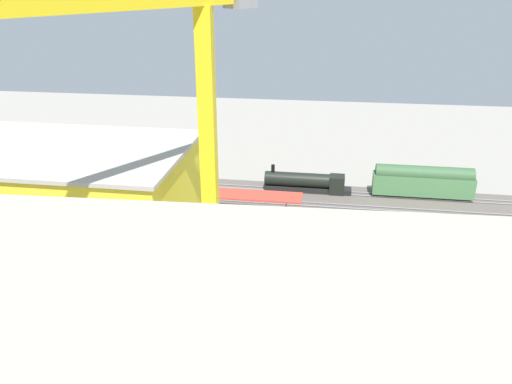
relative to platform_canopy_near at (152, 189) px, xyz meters
name	(u,v)px	position (x,y,z in m)	size (l,w,h in m)	color
ground_plane	(216,242)	(-13.55, 10.52, -3.86)	(199.42, 199.42, 0.00)	gray
rail_bed	(237,194)	(-13.55, -9.02, -3.86)	(124.64, 14.17, 0.01)	#5B544C
street_asphalt	(210,254)	(-13.55, 14.30, -3.86)	(124.64, 9.00, 0.01)	#424244
track_rails	(237,193)	(-13.55, -9.02, -3.68)	(124.63, 9.42, 0.12)	#9E9EA8
platform_canopy_near	(152,189)	(0.00, 0.00, 0.00)	(52.90, 5.14, 4.05)	#C63D2D
locomotive	(308,183)	(-27.01, -12.10, -2.05)	(16.65, 2.99, 5.08)	black
passenger_coach	(423,181)	(-48.26, -12.10, -0.58)	(18.36, 3.28, 6.23)	black
parked_car_0	(445,255)	(-48.19, 11.00, -3.15)	(4.81, 2.10, 1.58)	black
parked_car_1	(399,250)	(-41.60, 10.34, -3.10)	(4.34, 2.03, 1.73)	black
parked_car_2	(355,248)	(-35.09, 10.73, -3.17)	(4.58, 2.01, 1.56)	black
parked_car_3	(307,245)	(-27.95, 10.82, -3.09)	(4.50, 2.08, 1.76)	black
parked_car_4	(266,243)	(-21.65, 10.89, -3.15)	(4.63, 2.05, 1.59)	black
construction_building	(37,241)	(2.12, 32.73, 7.09)	(34.91, 17.02, 21.91)	yellow
construction_roof_slab	(19,148)	(2.12, 32.73, 18.25)	(35.51, 17.62, 0.40)	#ADA89E
tower_crane	(189,172)	(-18.02, 39.42, 19.04)	(16.92, 25.02, 38.24)	gray
box_truck_0	(71,251)	(6.20, 18.85, -2.23)	(10.23, 2.98, 3.32)	black
box_truck_1	(183,261)	(-10.84, 19.44, -2.21)	(8.37, 2.65, 3.35)	black
street_tree_0	(334,244)	(-31.59, 19.88, 2.30)	(6.35, 6.35, 9.35)	brown
street_tree_1	(234,237)	(-18.04, 18.56, 1.71)	(5.54, 5.54, 8.37)	brown
street_tree_2	(143,238)	(-5.25, 19.44, 1.04)	(5.30, 5.30, 7.56)	brown
traffic_light	(141,209)	(-1.38, 9.64, 0.65)	(0.50, 0.36, 6.85)	#333333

